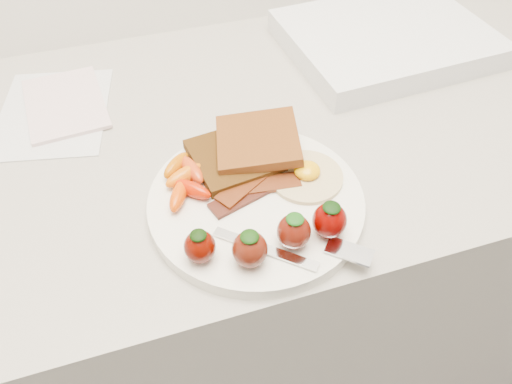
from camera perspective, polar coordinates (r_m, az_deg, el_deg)
name	(u,v)px	position (r m, az deg, el deg)	size (l,w,h in m)	color
counter	(234,291)	(1.09, -2.53, -11.19)	(2.00, 0.60, 0.90)	gray
plate	(256,202)	(0.63, 0.00, -1.18)	(0.27, 0.27, 0.02)	white
toast_lower	(234,157)	(0.66, -2.52, 4.03)	(0.11, 0.11, 0.01)	black
toast_upper	(258,140)	(0.66, 0.20, 5.92)	(0.11, 0.11, 0.01)	#48280F
fried_egg	(306,175)	(0.64, 5.78, 1.96)	(0.11, 0.11, 0.02)	beige
bacon_strips	(253,186)	(0.63, -0.38, 0.65)	(0.12, 0.09, 0.01)	black
baby_carrots	(185,179)	(0.63, -8.13, 1.51)	(0.06, 0.10, 0.02)	#DA5F07
strawberries	(274,236)	(0.55, 2.06, -5.01)	(0.19, 0.06, 0.05)	#4C0800
fork	(303,250)	(0.57, 5.43, -6.60)	(0.17, 0.11, 0.00)	silver
paper_sheet	(54,112)	(0.83, -22.14, 8.47)	(0.16, 0.21, 0.00)	silver
notepad	(65,103)	(0.84, -20.99, 9.44)	(0.11, 0.17, 0.01)	beige
appliance	(386,39)	(0.94, 14.64, 16.60)	(0.34, 0.27, 0.04)	silver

